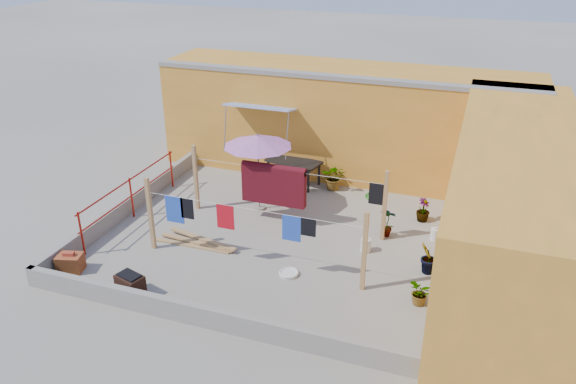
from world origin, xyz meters
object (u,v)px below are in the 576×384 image
(brazier, at_px, (130,285))
(white_basin, at_px, (289,273))
(plant_back_a, at_px, (334,177))
(patio_umbrella, at_px, (258,142))
(outdoor_table, at_px, (294,163))
(green_hose, at_px, (375,196))
(brick_stack, at_px, (70,263))
(water_jug_a, at_px, (366,245))
(water_jug_b, at_px, (435,234))

(brazier, xyz_separation_m, white_basin, (2.80, 1.79, -0.21))
(brazier, relative_size, plant_back_a, 0.83)
(patio_umbrella, distance_m, brazier, 4.93)
(outdoor_table, relative_size, green_hose, 3.11)
(patio_umbrella, distance_m, brick_stack, 5.30)
(water_jug_a, bearing_deg, white_basin, -131.87)
(brick_stack, distance_m, green_hose, 8.13)
(white_basin, bearing_deg, water_jug_a, 48.13)
(patio_umbrella, xyz_separation_m, white_basin, (1.81, -2.74, -1.88))
(brazier, distance_m, white_basin, 3.33)
(patio_umbrella, bearing_deg, water_jug_b, -1.65)
(brick_stack, bearing_deg, water_jug_b, 28.67)
(water_jug_a, bearing_deg, water_jug_b, 36.66)
(outdoor_table, bearing_deg, patio_umbrella, -100.01)
(outdoor_table, xyz_separation_m, water_jug_a, (2.84, -3.09, -0.49))
(outdoor_table, xyz_separation_m, water_jug_b, (4.30, -2.01, -0.51))
(water_jug_b, xyz_separation_m, green_hose, (-1.84, 1.88, -0.12))
(white_basin, height_order, water_jug_a, water_jug_a)
(outdoor_table, xyz_separation_m, white_basin, (1.48, -4.61, -0.62))
(patio_umbrella, bearing_deg, brick_stack, -123.55)
(water_jug_a, relative_size, water_jug_b, 1.09)
(green_hose, height_order, plant_back_a, plant_back_a)
(brick_stack, height_order, white_basin, brick_stack)
(water_jug_a, relative_size, green_hose, 0.69)
(white_basin, bearing_deg, green_hose, 77.62)
(brazier, height_order, white_basin, brazier)
(patio_umbrella, distance_m, green_hose, 3.79)
(patio_umbrella, distance_m, outdoor_table, 2.28)
(brick_stack, xyz_separation_m, plant_back_a, (4.34, 6.06, 0.19))
(patio_umbrella, height_order, plant_back_a, patio_umbrella)
(water_jug_a, distance_m, water_jug_b, 1.82)
(white_basin, distance_m, plant_back_a, 4.63)
(patio_umbrella, bearing_deg, green_hose, 31.97)
(brick_stack, xyz_separation_m, water_jug_a, (5.94, 2.96, -0.04))
(water_jug_b, height_order, plant_back_a, plant_back_a)
(brazier, bearing_deg, white_basin, 32.50)
(brazier, xyz_separation_m, plant_back_a, (2.56, 6.40, 0.14))
(water_jug_a, xyz_separation_m, green_hose, (-0.38, 2.96, -0.13))
(patio_umbrella, distance_m, water_jug_a, 3.82)
(brazier, relative_size, water_jug_a, 1.71)
(brick_stack, distance_m, white_basin, 4.80)
(outdoor_table, height_order, water_jug_b, outdoor_table)
(outdoor_table, height_order, brick_stack, outdoor_table)
(white_basin, distance_m, green_hose, 4.59)
(brazier, bearing_deg, water_jug_b, 37.99)
(water_jug_b, relative_size, green_hose, 0.63)
(water_jug_a, bearing_deg, brazier, -141.56)
(brick_stack, relative_size, plant_back_a, 0.80)
(water_jug_b, relative_size, plant_back_a, 0.45)
(water_jug_a, bearing_deg, patio_umbrella, 158.98)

